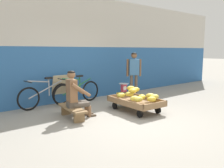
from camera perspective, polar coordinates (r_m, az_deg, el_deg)
ground_plane at (r=5.42m, az=4.76°, el=-9.00°), size 80.00×80.00×0.00m
back_wall at (r=7.51m, az=-10.90°, el=8.61°), size 16.00×0.30×3.34m
banana_cart at (r=6.21m, az=5.80°, el=-4.49°), size 0.93×1.49×0.36m
banana_pile at (r=6.10m, az=6.31°, el=-2.55°), size 0.85×1.16×0.26m
low_bench at (r=5.64m, az=-9.73°, el=-6.30°), size 0.44×1.13×0.27m
vendor_seated at (r=5.59m, az=-8.97°, el=-2.55°), size 0.72×0.56×1.14m
plastic_crate at (r=7.26m, az=2.88°, el=-3.30°), size 0.36×0.28×0.30m
weighing_scale at (r=7.21m, az=2.90°, el=-0.94°), size 0.30×0.30×0.29m
bicycle_near_left at (r=6.82m, az=-15.90°, el=-2.64°), size 1.66×0.48×0.86m
bicycle_far_left at (r=7.15m, az=-8.53°, el=-1.92°), size 1.66×0.48×0.86m
sign_board at (r=7.30m, az=-12.02°, el=-1.15°), size 0.70×0.26×0.87m
customer_adult at (r=7.67m, az=5.38°, el=3.34°), size 0.43×0.34×1.53m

